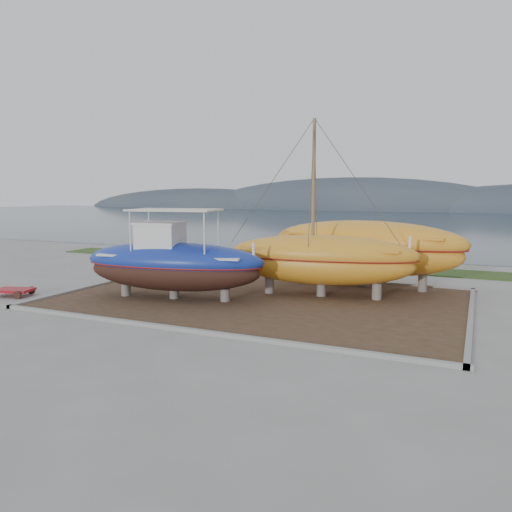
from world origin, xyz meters
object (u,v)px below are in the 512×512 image
at_px(orange_bare_hull, 365,254).
at_px(red_trailer, 14,292).
at_px(blue_caique, 173,254).
at_px(white_dinghy, 144,269).
at_px(orange_sailboat, 323,209).

xyz_separation_m(orange_bare_hull, red_trailer, (-14.93, -9.22, -1.56)).
distance_m(blue_caique, red_trailer, 8.13).
height_order(blue_caique, white_dinghy, blue_caique).
bearing_deg(orange_sailboat, orange_bare_hull, 61.06).
bearing_deg(red_trailer, orange_bare_hull, 14.77).
relative_size(white_dinghy, red_trailer, 1.61).
bearing_deg(white_dinghy, orange_sailboat, -25.65).
bearing_deg(blue_caique, red_trailer, -171.03).
height_order(blue_caique, red_trailer, blue_caique).
bearing_deg(orange_bare_hull, red_trailer, -143.14).
xyz_separation_m(blue_caique, orange_sailboat, (6.12, 3.30, 2.06)).
xyz_separation_m(white_dinghy, orange_sailboat, (10.49, -0.24, 3.53)).
relative_size(orange_sailboat, orange_bare_hull, 0.87).
height_order(white_dinghy, orange_bare_hull, orange_bare_hull).
bearing_deg(orange_sailboat, red_trailer, -164.34).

